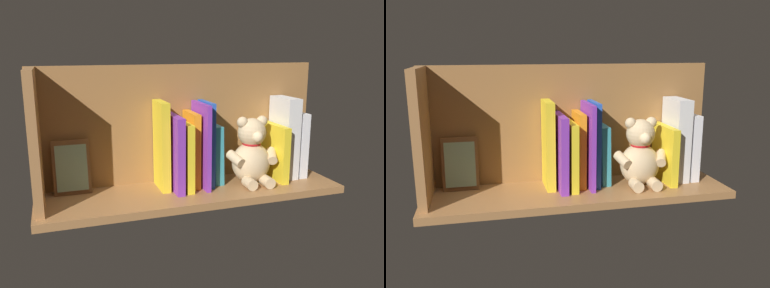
{
  "view_description": "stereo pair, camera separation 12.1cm",
  "coord_description": "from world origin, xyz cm",
  "views": [
    {
      "loc": [
        37.99,
        112.03,
        41.84
      ],
      "look_at": [
        0.0,
        0.0,
        13.85
      ],
      "focal_mm": 38.65,
      "sensor_mm": 36.0,
      "label": 1
    },
    {
      "loc": [
        26.31,
        115.34,
        41.84
      ],
      "look_at": [
        0.0,
        0.0,
        13.85
      ],
      "focal_mm": 38.65,
      "sensor_mm": 36.0,
      "label": 2
    }
  ],
  "objects": [
    {
      "name": "book_3",
      "position": [
        -5.83,
        -3.45,
        12.88
      ],
      "size": [
        1.43,
        12.16,
        25.76
      ],
      "primitive_type": "cube",
      "color": "blue",
      "rests_on": "ground_plane"
    },
    {
      "name": "book_0",
      "position": [
        -37.33,
        -3.38,
        10.53
      ],
      "size": [
        2.67,
        12.29,
        21.06
      ],
      "primitive_type": "cube",
      "color": "silver",
      "rests_on": "ground_plane"
    },
    {
      "name": "shelf_side_divider",
      "position": [
        43.16,
        0.0,
        18.28
      ],
      "size": [
        2.4,
        19.85,
        36.56
      ],
      "primitive_type": "cube",
      "color": "#9E6B3D",
      "rests_on": "ground_plane"
    },
    {
      "name": "picture_frame_leaning",
      "position": [
        34.22,
        -7.33,
        7.83
      ],
      "size": [
        10.47,
        3.82,
        15.85
      ],
      "color": "brown",
      "rests_on": "ground_plane"
    },
    {
      "name": "book_5",
      "position": [
        -1.1,
        -3.63,
        11.37
      ],
      "size": [
        2.02,
        11.79,
        22.74
      ],
      "primitive_type": "cube",
      "color": "orange",
      "rests_on": "ground_plane"
    },
    {
      "name": "shelf_back_panel",
      "position": [
        0.0,
        -10.68,
        18.28
      ],
      "size": [
        90.31,
        1.5,
        36.56
      ],
      "primitive_type": "cube",
      "color": "olive",
      "rests_on": "ground_plane"
    },
    {
      "name": "dictionary_thick_white",
      "position": [
        -32.83,
        -3.18,
        13.01
      ],
      "size": [
        4.61,
        12.49,
        26.02
      ],
      "primitive_type": "cube",
      "color": "silver",
      "rests_on": "ground_plane"
    },
    {
      "name": "book_6",
      "position": [
        1.87,
        -2.2,
        10.09
      ],
      "size": [
        2.22,
        14.66,
        20.19
      ],
      "primitive_type": "cube",
      "color": "yellow",
      "rests_on": "ground_plane"
    },
    {
      "name": "ground_plane",
      "position": [
        0.0,
        0.0,
        -1.1
      ],
      "size": [
        90.31,
        25.85,
        2.2
      ],
      "primitive_type": "cube",
      "color": "#9E6B3D"
    },
    {
      "name": "book_7",
      "position": [
        4.97,
        -1.81,
        11.23
      ],
      "size": [
        2.42,
        15.43,
        22.48
      ],
      "primitive_type": "cube",
      "rotation": [
        0.0,
        -0.01,
        0.0
      ],
      "color": "purple",
      "rests_on": "ground_plane"
    },
    {
      "name": "book_2",
      "position": [
        -8.78,
        -4.47,
        9.17
      ],
      "size": [
        3.24,
        10.11,
        18.41
      ],
      "primitive_type": "cube",
      "rotation": [
        0.0,
        0.03,
        0.0
      ],
      "color": "teal",
      "rests_on": "ground_plane"
    },
    {
      "name": "book_8",
      "position": [
        8.24,
        -3.88,
        13.18
      ],
      "size": [
        2.56,
        11.3,
        26.35
      ],
      "primitive_type": "cube",
      "color": "yellow",
      "rests_on": "ground_plane"
    },
    {
      "name": "book_4",
      "position": [
        -3.62,
        -2.17,
        12.8
      ],
      "size": [
        1.29,
        14.71,
        25.6
      ],
      "primitive_type": "cube",
      "color": "purple",
      "rests_on": "ground_plane"
    },
    {
      "name": "teddy_bear",
      "position": [
        -19.51,
        0.66,
        9.29
      ],
      "size": [
        17.12,
        13.64,
        21.1
      ],
      "rotation": [
        0.0,
        0.0,
        -0.03
      ],
      "color": "#D1B284",
      "rests_on": "ground_plane"
    },
    {
      "name": "book_1",
      "position": [
        -28.52,
        -1.62,
        8.88
      ],
      "size": [
        2.3,
        15.82,
        17.77
      ],
      "primitive_type": "cube",
      "rotation": [
        0.0,
        -0.0,
        0.0
      ],
      "color": "yellow",
      "rests_on": "ground_plane"
    }
  ]
}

